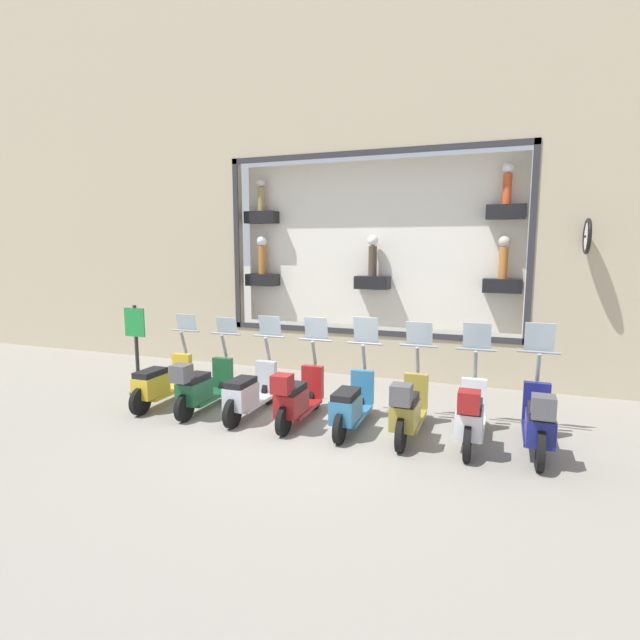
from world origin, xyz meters
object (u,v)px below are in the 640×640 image
(scooter_olive_2, at_px, (408,408))
(scooter_yellow_7, at_px, (161,383))
(scooter_teal_3, at_px, (351,404))
(scooter_red_4, at_px, (297,397))
(scooter_navy_0, at_px, (539,421))
(scooter_silver_5, at_px, (249,392))
(scooter_white_1, at_px, (471,415))
(scooter_green_6, at_px, (201,386))
(shop_sign_post, at_px, (136,346))

(scooter_olive_2, bearing_deg, scooter_yellow_7, 89.25)
(scooter_teal_3, height_order, scooter_red_4, scooter_teal_3)
(scooter_red_4, bearing_deg, scooter_yellow_7, 88.62)
(scooter_navy_0, distance_m, scooter_silver_5, 4.45)
(scooter_navy_0, bearing_deg, scooter_silver_5, 89.36)
(scooter_white_1, relative_size, scooter_silver_5, 1.00)
(scooter_navy_0, bearing_deg, scooter_teal_3, 88.93)
(scooter_red_4, bearing_deg, scooter_green_6, 90.06)
(scooter_navy_0, xyz_separation_m, shop_sign_post, (0.49, 7.12, 0.45))
(scooter_navy_0, height_order, scooter_white_1, scooter_navy_0)
(scooter_silver_5, xyz_separation_m, scooter_green_6, (-0.07, 0.89, 0.03))
(scooter_red_4, height_order, shop_sign_post, shop_sign_post)
(scooter_yellow_7, bearing_deg, scooter_green_6, -94.25)
(scooter_olive_2, relative_size, shop_sign_post, 1.04)
(scooter_red_4, bearing_deg, scooter_navy_0, -89.75)
(scooter_red_4, distance_m, scooter_green_6, 1.78)
(scooter_navy_0, relative_size, scooter_red_4, 1.01)
(scooter_white_1, height_order, scooter_yellow_7, scooter_white_1)
(scooter_red_4, relative_size, scooter_yellow_7, 1.00)
(scooter_teal_3, bearing_deg, shop_sign_post, 84.35)
(scooter_teal_3, relative_size, scooter_silver_5, 1.00)
(scooter_teal_3, relative_size, scooter_yellow_7, 1.00)
(scooter_teal_3, distance_m, scooter_yellow_7, 3.56)
(scooter_olive_2, relative_size, scooter_teal_3, 1.00)
(scooter_green_6, bearing_deg, scooter_red_4, -89.94)
(scooter_teal_3, relative_size, scooter_green_6, 1.00)
(scooter_silver_5, bearing_deg, scooter_green_6, 94.34)
(scooter_white_1, height_order, shop_sign_post, shop_sign_post)
(scooter_navy_0, bearing_deg, scooter_white_1, 90.57)
(scooter_white_1, distance_m, scooter_olive_2, 0.89)
(scooter_olive_2, distance_m, scooter_green_6, 3.56)
(scooter_navy_0, height_order, scooter_green_6, scooter_navy_0)
(scooter_olive_2, distance_m, scooter_silver_5, 2.67)
(scooter_teal_3, bearing_deg, scooter_red_4, 94.22)
(shop_sign_post, bearing_deg, scooter_red_4, -98.09)
(scooter_yellow_7, bearing_deg, scooter_teal_3, -89.97)
(scooter_yellow_7, bearing_deg, scooter_red_4, -91.38)
(scooter_navy_0, bearing_deg, shop_sign_post, 86.06)
(shop_sign_post, bearing_deg, scooter_yellow_7, -116.48)
(scooter_white_1, xyz_separation_m, scooter_yellow_7, (0.06, 5.34, -0.05))
(scooter_white_1, distance_m, scooter_green_6, 4.45)
(scooter_navy_0, xyz_separation_m, scooter_teal_3, (0.05, 2.67, -0.07))
(scooter_olive_2, height_order, scooter_green_6, scooter_olive_2)
(scooter_teal_3, bearing_deg, scooter_silver_5, 90.00)
(scooter_olive_2, bearing_deg, scooter_navy_0, -89.69)
(scooter_white_1, bearing_deg, scooter_yellow_7, 89.39)
(scooter_olive_2, bearing_deg, scooter_green_6, 90.13)
(scooter_red_4, bearing_deg, scooter_teal_3, -85.78)
(scooter_navy_0, bearing_deg, scooter_red_4, 90.25)
(scooter_white_1, distance_m, shop_sign_post, 6.26)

